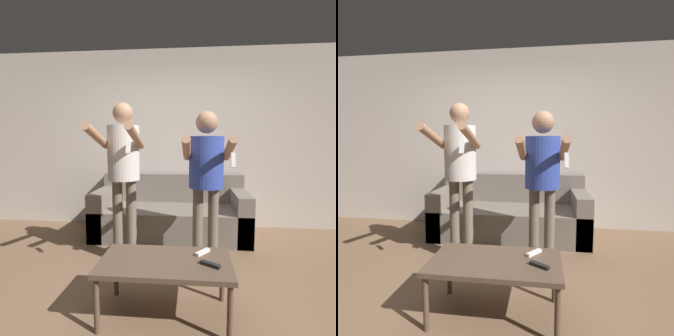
% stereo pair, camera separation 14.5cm
% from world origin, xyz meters
% --- Properties ---
extents(ground_plane, '(14.00, 14.00, 0.00)m').
position_xyz_m(ground_plane, '(0.00, 0.00, 0.00)').
color(ground_plane, brown).
extents(wall_back, '(6.40, 0.06, 2.70)m').
position_xyz_m(wall_back, '(0.00, 2.06, 1.35)').
color(wall_back, beige).
rests_on(wall_back, ground_plane).
extents(couch, '(2.09, 0.88, 0.83)m').
position_xyz_m(couch, '(0.03, 1.59, 0.28)').
color(couch, slate).
rests_on(couch, ground_plane).
extents(person_standing_left, '(0.46, 0.74, 1.72)m').
position_xyz_m(person_standing_left, '(-0.41, 0.71, 1.09)').
color(person_standing_left, '#6B6051').
rests_on(person_standing_left, ground_plane).
extents(person_standing_right, '(0.48, 0.72, 1.63)m').
position_xyz_m(person_standing_right, '(0.47, 0.71, 1.03)').
color(person_standing_right, '#6B6051').
rests_on(person_standing_right, ground_plane).
extents(coffee_table, '(0.98, 0.54, 0.44)m').
position_xyz_m(coffee_table, '(0.13, -0.15, 0.39)').
color(coffee_table, brown).
rests_on(coffee_table, ground_plane).
extents(remote_near, '(0.15, 0.11, 0.02)m').
position_xyz_m(remote_near, '(0.46, -0.22, 0.45)').
color(remote_near, black).
rests_on(remote_near, coffee_table).
extents(remote_far, '(0.12, 0.14, 0.02)m').
position_xyz_m(remote_far, '(0.41, -0.01, 0.45)').
color(remote_far, white).
rests_on(remote_far, coffee_table).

